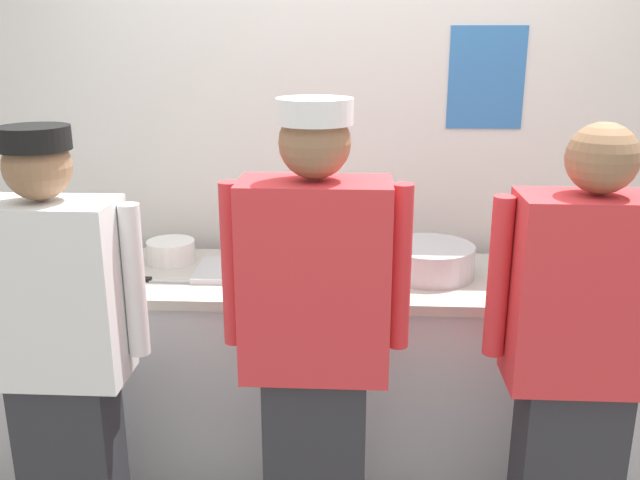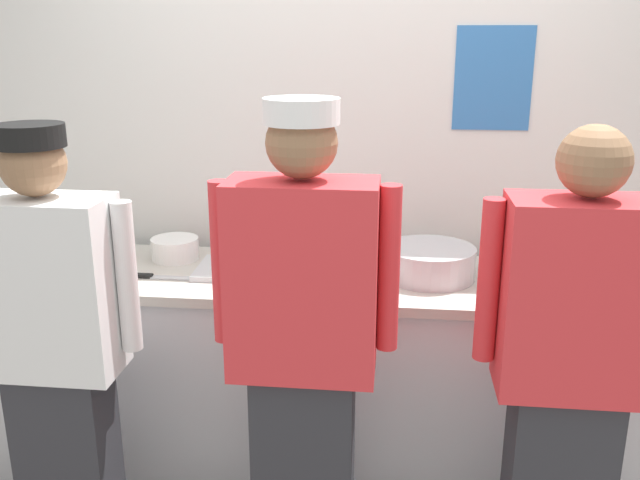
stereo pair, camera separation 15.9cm
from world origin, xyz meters
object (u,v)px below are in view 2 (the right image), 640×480
squeeze_bottle_primary (90,255)px  mixing_bowl_steel (429,262)px  plate_stack_front (582,274)px  sheet_tray (256,269)px  ramekin_orange_sauce (352,267)px  ramekin_green_sauce (65,254)px  chef_far_right (570,368)px  chefs_knife (158,277)px  chef_near_left (55,345)px  chef_center (303,343)px  ramekin_yellow_sauce (629,290)px  plate_stack_rear (175,249)px  ramekin_red_sauce (372,282)px  deli_cup (115,249)px

squeeze_bottle_primary → mixing_bowl_steel: bearing=6.5°
plate_stack_front → sheet_tray: (-1.35, -0.05, -0.01)m
ramekin_orange_sauce → ramekin_green_sauce: ramekin_orange_sauce is taller
sheet_tray → chef_far_right: bearing=-29.4°
ramekin_orange_sauce → chefs_knife: 0.80m
chef_near_left → chef_center: (0.86, 0.01, 0.05)m
ramekin_yellow_sauce → plate_stack_rear: bearing=172.6°
ramekin_green_sauce → chefs_knife: (0.49, -0.19, -0.02)m
plate_stack_rear → ramekin_orange_sauce: bearing=-7.5°
plate_stack_rear → mixing_bowl_steel: bearing=-5.8°
ramekin_red_sauce → ramekin_green_sauce: 1.39m
squeeze_bottle_primary → ramekin_red_sauce: size_ratio=2.31×
plate_stack_rear → deli_cup: 0.27m
ramekin_orange_sauce → deli_cup: (-1.07, 0.08, 0.02)m
mixing_bowl_steel → deli_cup: mixing_bowl_steel is taller
squeeze_bottle_primary → ramekin_red_sauce: 1.16m
chef_near_left → ramekin_orange_sauce: bearing=35.5°
chef_center → plate_stack_rear: 1.04m
ramekin_yellow_sauce → chefs_knife: size_ratio=0.34×
ramekin_red_sauce → chefs_knife: bearing=179.6°
plate_stack_rear → squeeze_bottle_primary: (-0.27, -0.27, 0.05)m
chef_near_left → ramekin_green_sauce: chef_near_left is taller
chef_near_left → chef_far_right: chef_far_right is taller
plate_stack_rear → mixing_bowl_steel: size_ratio=0.56×
chef_near_left → mixing_bowl_steel: size_ratio=4.32×
chef_near_left → plate_stack_front: chef_near_left is taller
ramekin_orange_sauce → sheet_tray: bearing=-176.0°
ramekin_green_sauce → chef_center: bearing=-31.5°
plate_stack_front → chef_near_left: bearing=-159.4°
plate_stack_front → ramekin_green_sauce: 2.23m
chef_far_right → ramekin_green_sauce: (-2.02, 0.71, 0.08)m
chef_near_left → chef_center: 0.86m
mixing_bowl_steel → ramekin_green_sauce: size_ratio=3.64×
plate_stack_front → mixing_bowl_steel: mixing_bowl_steel is taller
ramekin_green_sauce → plate_stack_front: bearing=-0.3°
sheet_tray → ramekin_green_sauce: (-0.88, 0.07, 0.01)m
chef_center → ramekin_yellow_sauce: 1.30m
chefs_knife → chef_near_left: bearing=-108.2°
squeeze_bottle_primary → ramekin_red_sauce: squeeze_bottle_primary is taller
plate_stack_front → sheet_tray: plate_stack_front is taller
plate_stack_front → ramekin_orange_sauce: (-0.94, -0.03, 0.00)m
chef_near_left → squeeze_bottle_primary: chef_near_left is taller
ramekin_orange_sauce → chefs_knife: (-0.79, -0.15, -0.02)m
plate_stack_rear → sheet_tray: plate_stack_rear is taller
chef_center → sheet_tray: bearing=114.2°
ramekin_green_sauce → deli_cup: (0.22, 0.04, 0.02)m
chef_far_right → chefs_knife: (-1.53, 0.52, 0.06)m
chef_near_left → squeeze_bottle_primary: (-0.10, 0.52, 0.15)m
chef_center → ramekin_orange_sauce: (0.11, 0.68, 0.03)m
chef_far_right → mixing_bowl_steel: chef_far_right is taller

